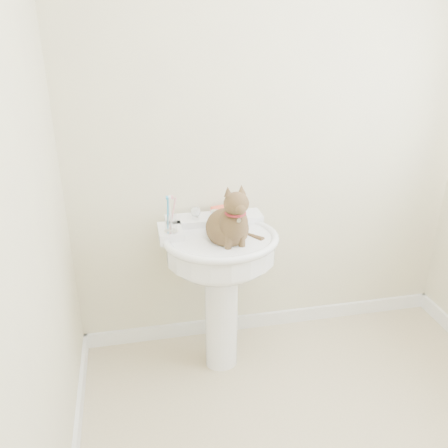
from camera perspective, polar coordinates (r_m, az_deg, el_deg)
wall_back at (r=2.55m, az=5.96°, el=11.50°), size 2.20×0.00×2.50m
wall_left at (r=1.43m, az=-24.63°, el=-0.60°), size 0.00×2.20×2.50m
baseboard_back at (r=3.04m, az=5.04°, el=-11.34°), size 2.20×0.02×0.09m
pedestal_sink at (r=2.42m, az=-0.43°, el=-4.54°), size 0.59×0.58×0.82m
faucet at (r=2.46m, az=-1.05°, el=1.49°), size 0.28×0.12×0.14m
soap_bar at (r=2.55m, az=-0.46°, el=1.74°), size 0.10×0.08×0.03m
toothbrush_cup at (r=2.31m, az=-6.42°, el=0.10°), size 0.07×0.07×0.18m
cat at (r=2.28m, az=0.66°, el=-0.06°), size 0.23×0.29×0.43m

